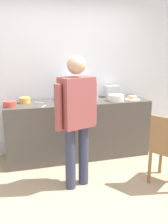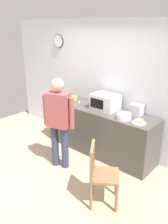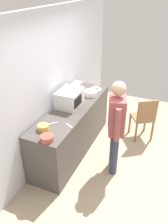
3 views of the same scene
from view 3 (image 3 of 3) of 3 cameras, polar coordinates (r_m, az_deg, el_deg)
ground_plane at (r=4.30m, az=11.50°, el=-14.11°), size 6.00×6.00×0.00m
back_wall at (r=4.05m, az=-9.13°, el=5.59°), size 5.40×0.13×2.60m
kitchen_counter at (r=4.44m, az=-2.81°, el=-4.12°), size 2.29×0.62×0.93m
microwave at (r=4.19m, az=-3.54°, el=3.45°), size 0.50×0.39×0.30m
sandwich_plate at (r=4.88m, az=2.92°, el=5.74°), size 0.24×0.24×0.07m
salad_bowl at (r=3.60m, az=-10.02°, el=-3.77°), size 0.17×0.17×0.09m
cereal_bowl at (r=3.36m, az=-9.12°, el=-6.41°), size 0.19×0.19×0.08m
mixing_bowl at (r=4.61m, az=1.70°, el=4.68°), size 0.26×0.26×0.10m
toaster at (r=4.76m, az=-1.80°, el=6.17°), size 0.22×0.18×0.20m
fork_utensil at (r=3.66m, az=-3.66°, el=-3.37°), size 0.10×0.16×0.01m
spoon_utensil at (r=3.75m, az=-7.73°, el=-2.78°), size 0.14×0.13×0.01m
person_standing at (r=3.71m, az=7.91°, el=-2.57°), size 0.56×0.36×1.67m
wooden_chair at (r=4.84m, az=14.55°, el=-1.18°), size 0.56×0.56×0.94m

